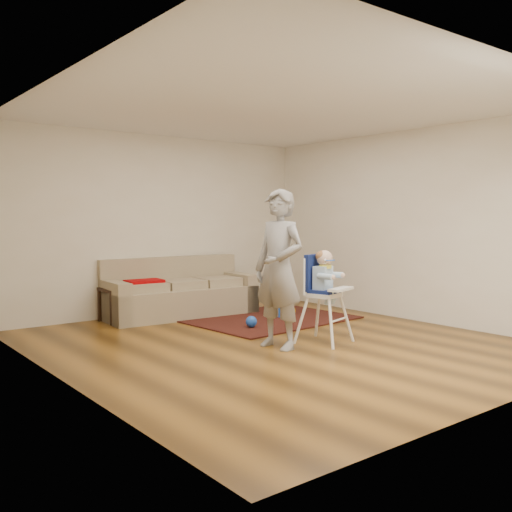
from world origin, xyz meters
TOP-DOWN VIEW (x-y plane):
  - ground at (0.00, 0.00)m, footprint 5.50×5.50m
  - room_envelope at (0.00, 0.53)m, footprint 5.04×5.52m
  - sofa at (0.05, 2.30)m, footprint 2.28×1.07m
  - side_table at (-0.84, 2.43)m, footprint 0.47×0.47m
  - area_rug at (0.91, 1.25)m, footprint 2.35×1.83m
  - ride_on_toy at (1.21, 1.36)m, footprint 0.45×0.39m
  - toy_ball at (0.30, 0.89)m, footprint 0.15×0.15m
  - high_chair at (0.46, -0.31)m, footprint 0.63×0.63m
  - adult at (-0.13, -0.18)m, footprint 0.52×0.71m

SIDE VIEW (x-z plane):
  - ground at x=0.00m, z-range 0.00..0.00m
  - area_rug at x=0.91m, z-range 0.00..0.02m
  - toy_ball at x=0.30m, z-range 0.02..0.17m
  - ride_on_toy at x=1.21m, z-range 0.02..0.43m
  - side_table at x=-0.84m, z-range 0.00..0.47m
  - sofa at x=0.05m, z-range 0.00..0.86m
  - high_chair at x=0.46m, z-range -0.02..1.08m
  - adult at x=-0.13m, z-range 0.00..1.78m
  - room_envelope at x=0.00m, z-range 0.52..3.24m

